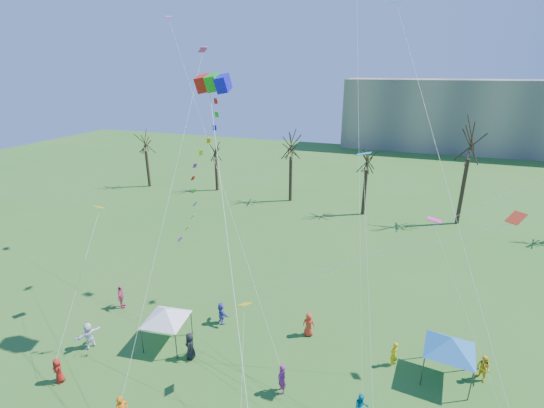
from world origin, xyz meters
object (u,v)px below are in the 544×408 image
(big_box_kite, at_px, (203,177))
(canopy_tent_blue, at_px, (451,344))
(canopy_tent_white, at_px, (166,314))
(distant_building, at_px, (488,117))

(big_box_kite, xyz_separation_m, canopy_tent_blue, (14.36, 1.60, -8.94))
(big_box_kite, xyz_separation_m, canopy_tent_white, (-2.64, -1.30, -9.06))
(canopy_tent_white, xyz_separation_m, canopy_tent_blue, (16.99, 2.90, 0.12))
(big_box_kite, distance_m, canopy_tent_blue, 16.99)
(canopy_tent_white, bearing_deg, canopy_tent_blue, 9.67)
(distant_building, bearing_deg, canopy_tent_white, -111.14)
(distant_building, relative_size, big_box_kite, 3.00)
(big_box_kite, bearing_deg, canopy_tent_blue, 6.36)
(canopy_tent_white, relative_size, canopy_tent_blue, 0.95)
(distant_building, xyz_separation_m, canopy_tent_blue, (-12.42, -73.19, -5.11))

